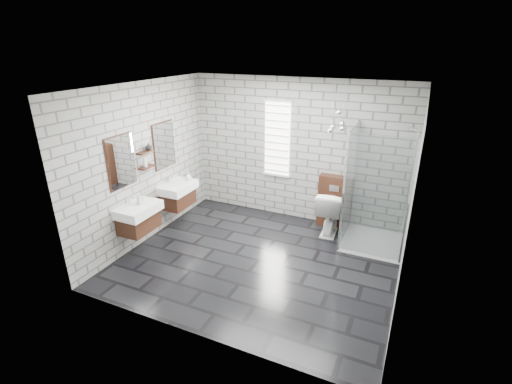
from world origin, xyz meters
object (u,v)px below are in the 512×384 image
Objects in this scene: cistern_panel at (334,201)px; toilet at (331,211)px; vanity_left at (136,210)px; shower_enclosure at (368,219)px; vanity_right at (176,188)px.

cistern_panel is 1.23× the size of toilet.
vanity_left is 3.83m from shower_enclosure.
vanity_left is at bearing 33.31° from toilet.
vanity_left is at bearing -90.00° from vanity_right.
cistern_panel is (2.71, 2.25, -0.26)m from vanity_left.
toilet is at bearing 36.40° from vanity_left.
vanity_left is 1.93× the size of toilet.
cistern_panel is 0.49× the size of shower_enclosure.
vanity_left is 3.38m from toilet.
cistern_panel is at bearing 39.68° from vanity_left.
vanity_right is at bearing 15.74° from toilet.
cistern_panel is 0.27m from toilet.
shower_enclosure is (3.41, 1.73, -0.25)m from vanity_left.
vanity_right is 1.93× the size of toilet.
toilet is at bearing 159.14° from shower_enclosure.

